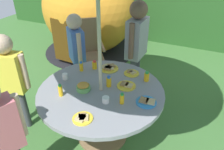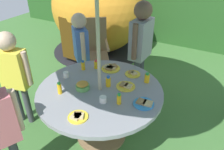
% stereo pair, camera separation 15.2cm
% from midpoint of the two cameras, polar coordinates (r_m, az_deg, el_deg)
% --- Properties ---
extents(ground_plane, '(10.00, 10.00, 0.02)m').
position_cam_midpoint_polar(ground_plane, '(2.80, -4.14, -15.62)').
color(ground_plane, '#3D6B33').
extents(hedge_backdrop, '(9.00, 0.70, 1.84)m').
position_cam_midpoint_polar(hedge_backdrop, '(5.36, 14.20, 18.58)').
color(hedge_backdrop, '#285623').
rests_on(hedge_backdrop, ground_plane).
extents(garden_table, '(1.35, 1.35, 0.69)m').
position_cam_midpoint_polar(garden_table, '(2.41, -4.66, -6.35)').
color(garden_table, brown).
rests_on(garden_table, ground_plane).
extents(wooden_chair, '(0.65, 0.66, 1.04)m').
position_cam_midpoint_polar(wooden_chair, '(3.53, -7.46, 6.64)').
color(wooden_chair, '#93704C').
rests_on(wooden_chair, ground_plane).
extents(dome_tent, '(2.07, 2.07, 1.78)m').
position_cam_midpoint_polar(dome_tent, '(4.58, -7.20, 16.64)').
color(dome_tent, orange).
rests_on(dome_tent, ground_plane).
extents(child_in_grey_shirt, '(0.24, 0.48, 1.42)m').
position_cam_midpoint_polar(child_in_grey_shirt, '(3.04, 5.09, 9.52)').
color(child_in_grey_shirt, '#3F3F47').
rests_on(child_in_grey_shirt, ground_plane).
extents(child_in_blue_shirt, '(0.35, 0.35, 1.23)m').
position_cam_midpoint_polar(child_in_blue_shirt, '(3.16, -10.72, 7.65)').
color(child_in_blue_shirt, brown).
rests_on(child_in_blue_shirt, ground_plane).
extents(child_in_yellow_shirt, '(0.41, 0.25, 1.23)m').
position_cam_midpoint_polar(child_in_yellow_shirt, '(2.72, -26.60, 0.56)').
color(child_in_yellow_shirt, '#3F3F47').
rests_on(child_in_yellow_shirt, ground_plane).
extents(snack_bowl, '(0.15, 0.15, 0.08)m').
position_cam_midpoint_polar(snack_bowl, '(2.33, -9.37, -3.16)').
color(snack_bowl, '#66B259').
rests_on(snack_bowl, garden_table).
extents(plate_far_right, '(0.19, 0.19, 0.03)m').
position_cam_midpoint_polar(plate_far_right, '(2.00, -9.96, -11.10)').
color(plate_far_right, yellow).
rests_on(plate_far_right, garden_table).
extents(plate_front_edge, '(0.23, 0.23, 0.03)m').
position_cam_midpoint_polar(plate_front_edge, '(2.70, -2.42, 1.84)').
color(plate_front_edge, yellow).
rests_on(plate_front_edge, garden_table).
extents(plate_mid_left, '(0.21, 0.21, 0.03)m').
position_cam_midpoint_polar(plate_mid_left, '(2.38, 1.98, -2.79)').
color(plate_mid_left, yellow).
rests_on(plate_mid_left, garden_table).
extents(plate_mid_right, '(0.18, 0.18, 0.03)m').
position_cam_midpoint_polar(plate_mid_right, '(2.61, 3.48, 0.52)').
color(plate_mid_right, yellow).
rests_on(plate_mid_right, garden_table).
extents(plate_far_left, '(0.20, 0.20, 0.03)m').
position_cam_midpoint_polar(plate_far_left, '(2.16, 7.05, -6.99)').
color(plate_far_left, '#338CD8').
rests_on(plate_far_left, garden_table).
extents(juice_bottle_near_left, '(0.06, 0.06, 0.13)m').
position_cam_midpoint_polar(juice_bottle_near_left, '(2.35, -2.68, -1.79)').
color(juice_bottle_near_left, yellow).
rests_on(juice_bottle_near_left, garden_table).
extents(juice_bottle_near_right, '(0.04, 0.04, 0.13)m').
position_cam_midpoint_polar(juice_bottle_near_right, '(2.29, -15.21, -3.99)').
color(juice_bottle_near_right, yellow).
rests_on(juice_bottle_near_right, garden_table).
extents(juice_bottle_center_front, '(0.05, 0.05, 0.12)m').
position_cam_midpoint_polar(juice_bottle_center_front, '(2.11, 0.56, -6.27)').
color(juice_bottle_center_front, yellow).
rests_on(juice_bottle_center_front, garden_table).
extents(juice_bottle_center_back, '(0.06, 0.06, 0.11)m').
position_cam_midpoint_polar(juice_bottle_center_back, '(2.70, -6.22, 2.60)').
color(juice_bottle_center_back, yellow).
rests_on(juice_bottle_center_back, garden_table).
extents(juice_bottle_back_edge, '(0.05, 0.05, 0.12)m').
position_cam_midpoint_polar(juice_bottle_back_edge, '(2.68, -9.67, 2.16)').
color(juice_bottle_back_edge, yellow).
rests_on(juice_bottle_back_edge, garden_table).
extents(juice_bottle_spot_a, '(0.06, 0.06, 0.12)m').
position_cam_midpoint_polar(juice_bottle_spot_a, '(2.47, 7.33, -0.45)').
color(juice_bottle_spot_a, yellow).
rests_on(juice_bottle_spot_a, garden_table).
extents(cup_near, '(0.07, 0.07, 0.06)m').
position_cam_midpoint_polar(cup_near, '(2.14, -3.69, -6.54)').
color(cup_near, white).
rests_on(cup_near, garden_table).
extents(cup_far, '(0.06, 0.06, 0.07)m').
position_cam_midpoint_polar(cup_far, '(2.56, -13.86, -0.41)').
color(cup_far, white).
rests_on(cup_far, garden_table).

